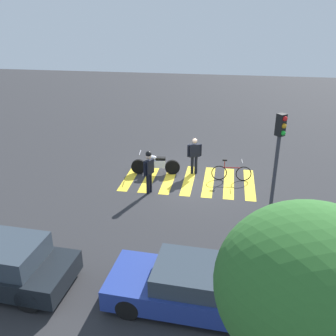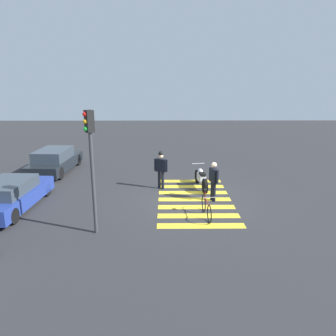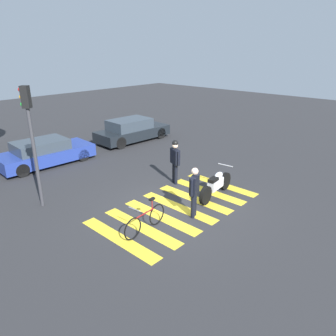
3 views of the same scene
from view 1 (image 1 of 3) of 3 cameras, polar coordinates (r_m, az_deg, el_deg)
ground_plane at (r=16.77m, az=3.24°, el=-1.87°), size 60.00×60.00×0.00m
police_motorcycle at (r=17.21m, az=-1.92°, el=0.57°), size 2.28×0.62×1.07m
leaning_bicycle at (r=16.80m, az=9.74°, el=-0.70°), size 1.79×0.46×1.01m
officer_on_foot at (r=15.18m, az=-2.98°, el=-0.12°), size 0.37×0.65×1.87m
officer_by_motorcycle at (r=17.09m, az=4.10°, el=2.23°), size 0.65×0.36×1.73m
crosswalk_stripes at (r=16.77m, az=3.24°, el=-1.86°), size 5.85×3.20×0.01m
car_blue_hatchback at (r=9.95m, az=4.11°, el=-17.76°), size 4.46×2.03×1.22m
traffic_light_pole at (r=12.30m, az=16.54°, el=1.82°), size 0.34×0.35×4.19m
street_tree_mid at (r=5.25m, az=21.23°, el=-16.99°), size 2.48×2.48×4.96m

